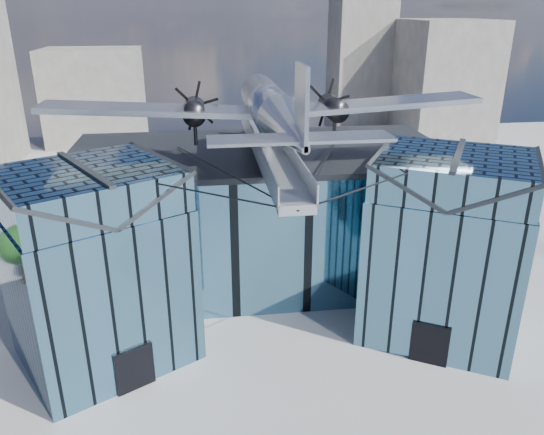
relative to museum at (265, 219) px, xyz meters
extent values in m
plane|color=gray|center=(0.00, -5.82, -5.54)|extent=(120.00, 120.00, 0.00)
cube|color=teal|center=(0.00, 3.18, -0.79)|extent=(28.00, 14.00, 9.50)
cube|color=#222529|center=(0.00, 3.18, 4.16)|extent=(28.00, 14.00, 0.40)
cube|color=teal|center=(-10.50, -6.82, -0.79)|extent=(11.79, 11.43, 9.50)
cube|color=teal|center=(-10.50, -6.82, 5.06)|extent=(11.56, 11.20, 2.20)
cube|color=#222529|center=(-12.45, -7.94, 5.06)|extent=(7.98, 9.23, 2.40)
cube|color=#222529|center=(-8.55, -5.69, 5.06)|extent=(7.98, 9.23, 2.40)
cube|color=#222529|center=(-10.50, -6.82, 6.21)|extent=(4.30, 7.10, 0.18)
cube|color=black|center=(-8.48, -10.33, -4.24)|extent=(2.03, 1.32, 2.60)
cube|color=black|center=(-6.60, -4.57, -0.79)|extent=(0.34, 0.34, 9.50)
cube|color=teal|center=(10.50, -6.82, -0.79)|extent=(11.79, 11.43, 9.50)
cube|color=teal|center=(10.50, -6.82, 5.06)|extent=(11.56, 11.20, 2.20)
cube|color=#222529|center=(8.55, -5.69, 5.06)|extent=(7.98, 9.23, 2.40)
cube|color=#222529|center=(12.45, -7.94, 5.06)|extent=(7.98, 9.23, 2.40)
cube|color=#222529|center=(10.50, -6.82, 6.21)|extent=(4.30, 7.10, 0.18)
cube|color=black|center=(8.48, -10.33, -4.24)|extent=(2.03, 1.32, 2.60)
cube|color=black|center=(6.60, -4.57, -0.79)|extent=(0.34, 0.34, 9.50)
cube|color=#999FA7|center=(0.00, -2.32, 5.56)|extent=(1.80, 21.00, 0.50)
cube|color=#999FA7|center=(-0.90, -2.32, 6.21)|extent=(0.08, 21.00, 1.10)
cube|color=#999FA7|center=(0.90, -2.32, 6.21)|extent=(0.08, 21.00, 1.10)
cylinder|color=#999FA7|center=(0.00, 7.18, 4.89)|extent=(0.44, 0.44, 1.35)
cylinder|color=#999FA7|center=(0.00, 1.18, 4.89)|extent=(0.44, 0.44, 1.35)
cylinder|color=#999FA7|center=(0.00, -2.82, 4.89)|extent=(0.44, 0.44, 1.35)
cylinder|color=#999FA7|center=(0.00, -1.82, 6.51)|extent=(0.70, 0.70, 1.40)
cylinder|color=black|center=(-5.25, -9.82, 5.86)|extent=(10.55, 6.08, 0.69)
cylinder|color=black|center=(5.25, -9.82, 5.86)|extent=(10.55, 6.08, 0.69)
cylinder|color=black|center=(-3.00, -4.32, 5.01)|extent=(6.09, 17.04, 1.19)
cylinder|color=black|center=(3.00, -4.32, 5.01)|extent=(6.09, 17.04, 1.19)
cylinder|color=#B2B7C0|center=(0.00, -1.82, 8.46)|extent=(2.50, 11.00, 2.50)
sphere|color=#B2B7C0|center=(0.00, 3.68, 8.46)|extent=(2.50, 2.50, 2.50)
cube|color=black|center=(0.00, 2.68, 9.15)|extent=(1.60, 1.40, 0.50)
cone|color=#B2B7C0|center=(0.00, -10.82, 8.76)|extent=(2.50, 7.00, 2.50)
cube|color=#B2B7C0|center=(0.00, -13.12, 10.36)|extent=(0.18, 2.40, 3.40)
cube|color=#B2B7C0|center=(0.00, -13.02, 8.96)|extent=(8.00, 1.80, 0.14)
cube|color=#B2B7C0|center=(-7.00, -0.82, 8.16)|extent=(14.00, 3.20, 1.08)
cylinder|color=black|center=(-4.60, -0.22, 7.91)|extent=(1.44, 3.20, 1.44)
cone|color=black|center=(-4.60, 1.58, 7.91)|extent=(0.70, 0.70, 0.70)
cube|color=black|center=(-4.60, 1.73, 7.91)|extent=(1.05, 0.06, 3.33)
cube|color=black|center=(-4.60, 1.73, 7.91)|extent=(2.53, 0.06, 2.53)
cube|color=black|center=(-4.60, 1.73, 7.91)|extent=(3.33, 0.06, 1.05)
cylinder|color=black|center=(-4.60, -0.82, 6.69)|extent=(0.24, 0.24, 1.75)
cube|color=#B2B7C0|center=(7.00, -0.82, 8.16)|extent=(14.00, 3.20, 1.08)
cylinder|color=black|center=(4.60, -0.22, 7.91)|extent=(1.44, 3.20, 1.44)
cone|color=black|center=(4.60, 1.58, 7.91)|extent=(0.70, 0.70, 0.70)
cube|color=black|center=(4.60, 1.73, 7.91)|extent=(1.05, 0.06, 3.33)
cube|color=black|center=(4.60, 1.73, 7.91)|extent=(2.53, 0.06, 2.53)
cube|color=black|center=(4.60, 1.73, 7.91)|extent=(3.33, 0.06, 1.05)
cylinder|color=black|center=(4.60, -0.82, 6.69)|extent=(0.24, 0.24, 1.75)
cube|color=slate|center=(32.00, 42.18, 3.46)|extent=(12.00, 14.00, 18.00)
cube|color=slate|center=(-20.00, 49.18, 1.46)|extent=(14.00, 10.00, 14.00)
cube|color=slate|center=(22.00, 52.18, 7.46)|extent=(9.00, 9.00, 26.00)
cylinder|color=#2E2012|center=(21.26, 4.62, -4.31)|extent=(0.38, 0.38, 2.45)
sphere|color=#1F4719|center=(21.26, 4.62, -2.12)|extent=(3.57, 3.57, 3.21)
camera|label=1|loc=(-4.18, -34.98, 14.24)|focal=35.00mm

